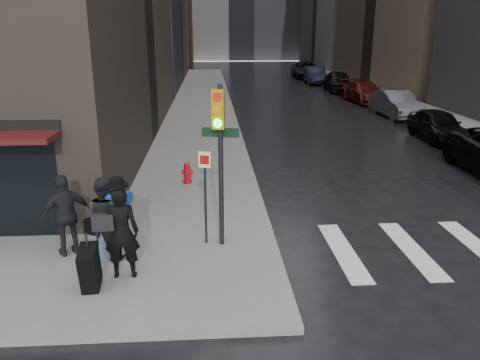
% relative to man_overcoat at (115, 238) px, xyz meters
% --- Properties ---
extents(ground, '(140.00, 140.00, 0.00)m').
position_rel_man_overcoat_xyz_m(ground, '(1.35, 0.18, -1.02)').
color(ground, black).
rests_on(ground, ground).
extents(sidewalk_left, '(4.00, 50.00, 0.15)m').
position_rel_man_overcoat_xyz_m(sidewalk_left, '(1.35, 27.18, -0.95)').
color(sidewalk_left, slate).
rests_on(sidewalk_left, ground).
extents(sidewalk_right, '(3.00, 50.00, 0.15)m').
position_rel_man_overcoat_xyz_m(sidewalk_right, '(14.85, 27.18, -0.95)').
color(sidewalk_right, slate).
rests_on(sidewalk_right, ground).
extents(man_overcoat, '(1.08, 1.11, 2.08)m').
position_rel_man_overcoat_xyz_m(man_overcoat, '(0.00, 0.00, 0.00)').
color(man_overcoat, black).
rests_on(man_overcoat, ground).
extents(man_jeans, '(1.19, 1.12, 1.78)m').
position_rel_man_overcoat_xyz_m(man_jeans, '(-0.39, 1.03, 0.02)').
color(man_jeans, black).
rests_on(man_jeans, ground).
extents(man_greycoat, '(1.14, 0.91, 1.81)m').
position_rel_man_overcoat_xyz_m(man_greycoat, '(-1.23, 1.16, 0.03)').
color(man_greycoat, black).
rests_on(man_greycoat, ground).
extents(traffic_light, '(0.89, 0.51, 3.62)m').
position_rel_man_overcoat_xyz_m(traffic_light, '(2.04, 1.38, 1.46)').
color(traffic_light, black).
rests_on(traffic_light, ground).
extents(fire_hydrant, '(0.37, 0.30, 0.67)m').
position_rel_man_overcoat_xyz_m(fire_hydrant, '(1.11, 6.02, -0.57)').
color(fire_hydrant, maroon).
rests_on(fire_hydrant, ground).
extents(parked_car_1, '(1.81, 4.16, 1.40)m').
position_rel_man_overcoat_xyz_m(parked_car_1, '(12.27, 12.17, -0.32)').
color(parked_car_1, black).
rests_on(parked_car_1, ground).
extents(parked_car_2, '(1.78, 4.63, 1.50)m').
position_rel_man_overcoat_xyz_m(parked_car_2, '(12.66, 18.19, -0.27)').
color(parked_car_2, '#45454B').
rests_on(parked_car_2, ground).
extents(parked_car_3, '(2.40, 5.14, 1.45)m').
position_rel_man_overcoat_xyz_m(parked_car_3, '(12.69, 24.21, -0.30)').
color(parked_car_3, '#3B0D0B').
rests_on(parked_car_3, ground).
extents(parked_car_4, '(2.41, 5.06, 1.67)m').
position_rel_man_overcoat_xyz_m(parked_car_4, '(12.52, 30.23, -0.19)').
color(parked_car_4, black).
rests_on(parked_car_4, ground).
extents(parked_car_5, '(1.87, 4.83, 1.57)m').
position_rel_man_overcoat_xyz_m(parked_car_5, '(11.90, 36.25, -0.24)').
color(parked_car_5, black).
rests_on(parked_car_5, ground).
extents(parked_car_6, '(3.16, 6.08, 1.64)m').
position_rel_man_overcoat_xyz_m(parked_car_6, '(12.22, 42.27, -0.20)').
color(parked_car_6, black).
rests_on(parked_car_6, ground).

